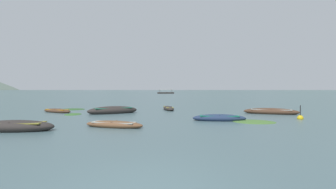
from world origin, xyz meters
TOP-DOWN VIEW (x-y plane):
  - ground_plane at (0.00, 1500.00)m, footprint 6000.00×6000.00m
  - mountain_1 at (-329.33, 2054.27)m, footprint 606.62×606.62m
  - mountain_2 at (548.24, 2101.62)m, footprint 1314.78×1314.78m
  - mountain_3 at (1034.39, 1652.52)m, footprint 999.33×999.33m
  - rowboat_0 at (10.11, 15.65)m, footprint 4.59×2.89m
  - rowboat_1 at (-6.97, 7.77)m, footprint 4.03×1.35m
  - rowboat_2 at (-3.54, 16.84)m, footprint 4.61×3.19m
  - rowboat_3 at (4.49, 11.30)m, footprint 3.66×1.42m
  - rowboat_4 at (-8.83, 18.05)m, footprint 3.43×2.63m
  - rowboat_5 at (-2.11, 8.75)m, footprint 3.55×1.98m
  - rowboat_6 at (1.53, 20.21)m, footprint 1.33×3.33m
  - ferry_0 at (5.46, 122.55)m, footprint 8.59×4.06m
  - mooring_buoy at (10.37, 11.75)m, footprint 0.41×0.41m
  - weed_patch_0 at (-6.73, 16.04)m, footprint 1.45×2.03m
  - weed_patch_1 at (6.56, 10.56)m, footprint 3.25×2.95m
  - weed_patch_2 at (-8.61, 21.32)m, footprint 3.79×3.78m

SIDE VIEW (x-z plane):
  - ground_plane at x=0.00m, z-range 0.00..0.00m
  - weed_patch_0 at x=-6.73m, z-range -0.07..0.07m
  - weed_patch_1 at x=6.56m, z-range -0.07..0.07m
  - weed_patch_2 at x=-8.61m, z-range -0.07..0.07m
  - mooring_buoy at x=10.37m, z-range -0.45..0.66m
  - rowboat_4 at x=-8.83m, z-range -0.08..0.35m
  - rowboat_5 at x=-2.11m, z-range -0.08..0.37m
  - rowboat_6 at x=1.53m, z-range -0.09..0.41m
  - rowboat_3 at x=4.49m, z-range -0.10..0.44m
  - rowboat_0 at x=10.11m, z-range -0.12..0.51m
  - rowboat_1 at x=-6.97m, z-range -0.13..0.55m
  - rowboat_2 at x=-3.54m, z-range -0.15..0.64m
  - ferry_0 at x=5.46m, z-range -0.82..1.71m
  - mountain_1 at x=-329.33m, z-range 0.00..220.16m
  - mountain_3 at x=1034.39m, z-range 0.00..346.02m
  - mountain_2 at x=548.24m, z-range 0.00..378.28m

